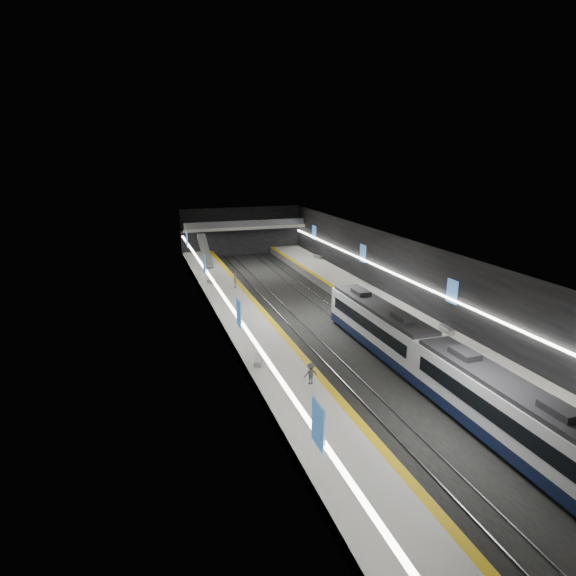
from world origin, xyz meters
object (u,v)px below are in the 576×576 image
object	(u,v)px
bench_right_far	(318,257)
passenger_left_b	(311,374)
bench_left_near	(258,361)
bench_right_near	(447,329)
passenger_left_a	(235,281)
escalator	(205,251)
bench_left_far	(212,282)
train	(429,358)
passenger_right_a	(372,301)

from	to	relation	value
bench_right_far	passenger_left_b	size ratio (longest dim) A/B	1.19
bench_left_near	passenger_left_b	size ratio (longest dim) A/B	1.17
bench_right_near	passenger_left_a	bearing A→B (deg)	134.61
bench_right_near	passenger_left_b	distance (m)	16.39
passenger_left_a	escalator	bearing A→B (deg)	-172.71
bench_left_far	passenger_left_a	xyz separation A→B (m)	(2.40, -2.58, 0.66)
escalator	bench_right_far	distance (m)	17.20
train	bench_left_near	bearing A→B (deg)	154.05
bench_right_far	passenger_right_a	size ratio (longest dim) A/B	1.13
bench_left_near	bench_right_far	xyz separation A→B (m)	(18.49, 34.09, 0.00)
bench_left_far	escalator	bearing A→B (deg)	62.55
passenger_right_a	train	bearing A→B (deg)	167.94
bench_left_near	passenger_right_a	distance (m)	17.48
passenger_right_a	bench_left_far	bearing A→B (deg)	43.86
passenger_left_a	passenger_left_b	size ratio (longest dim) A/B	1.12
bench_right_far	bench_left_far	bearing A→B (deg)	-166.22
passenger_left_b	passenger_left_a	bearing A→B (deg)	-95.07
escalator	passenger_left_b	xyz separation A→B (m)	(1.15, -40.61, -1.12)
escalator	bench_left_near	bearing A→B (deg)	-92.37
train	bench_right_near	distance (m)	9.47
bench_right_near	passenger_left_a	world-z (taller)	passenger_left_a
passenger_left_a	passenger_left_b	xyz separation A→B (m)	(-0.23, -26.24, -0.09)
passenger_left_a	bench_left_near	bearing A→B (deg)	-5.70
train	bench_right_near	bearing A→B (deg)	46.26
escalator	bench_right_near	world-z (taller)	escalator
passenger_right_a	passenger_left_a	xyz separation A→B (m)	(-11.88, 12.39, 0.05)
bench_left_far	passenger_left_b	xyz separation A→B (m)	(2.17, -28.82, 0.57)
bench_right_far	escalator	bearing A→B (deg)	158.52
bench_left_far	train	bearing A→B (deg)	-92.30
passenger_right_a	passenger_left_b	distance (m)	18.40
bench_left_near	passenger_right_a	world-z (taller)	passenger_right_a
passenger_left_b	train	bearing A→B (deg)	168.31
bench_left_near	passenger_left_b	distance (m)	5.24
bench_right_near	bench_right_far	xyz separation A→B (m)	(0.49, 32.88, -0.01)
bench_right_near	bench_right_far	bearing A→B (deg)	97.38
train	passenger_left_b	size ratio (longest dim) A/B	19.29
passenger_left_b	bench_left_far	bearing A→B (deg)	-90.27
train	passenger_left_a	bearing A→B (deg)	107.50
train	bench_right_near	world-z (taller)	train
escalator	bench_right_far	bearing A→B (deg)	-6.82
bench_right_far	passenger_right_a	world-z (taller)	passenger_right_a
bench_left_near	bench_right_near	size ratio (longest dim) A/B	0.94
bench_right_near	passenger_left_a	size ratio (longest dim) A/B	1.11
bench_left_far	passenger_right_a	distance (m)	20.69
bench_left_far	bench_right_near	size ratio (longest dim) A/B	0.88
escalator	train	bearing A→B (deg)	-76.52
bench_left_near	passenger_left_b	bearing A→B (deg)	-42.09
train	escalator	xyz separation A→B (m)	(-10.00, 41.72, 0.70)
escalator	bench_left_near	world-z (taller)	escalator
train	bench_left_far	distance (m)	31.90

